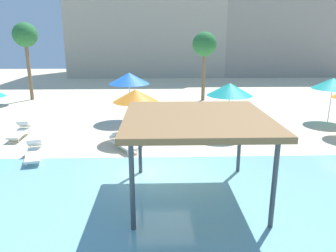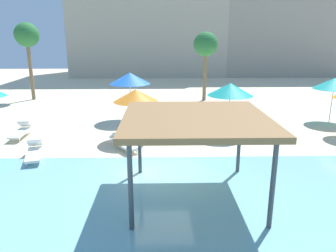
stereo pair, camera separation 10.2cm
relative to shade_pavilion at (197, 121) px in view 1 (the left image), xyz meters
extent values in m
plane|color=beige|center=(-1.09, 1.97, -2.58)|extent=(80.00, 80.00, 0.00)
cylinder|color=#42474C|center=(-1.89, 1.89, -1.30)|extent=(0.14, 0.14, 2.56)
cylinder|color=#42474C|center=(1.89, 1.89, -1.30)|extent=(0.14, 0.14, 2.56)
cylinder|color=#42474C|center=(-1.89, -1.89, -1.30)|extent=(0.14, 0.14, 2.56)
cylinder|color=#42474C|center=(1.89, -1.89, -1.30)|extent=(0.14, 0.14, 2.56)
cube|color=olive|center=(0.00, 0.00, 0.07)|extent=(4.47, 4.47, 0.18)
cylinder|color=silver|center=(-2.95, 10.05, -1.45)|extent=(0.06, 0.06, 2.27)
cone|color=blue|center=(-2.95, 10.05, 0.03)|extent=(2.48, 2.48, 0.68)
cylinder|color=silver|center=(-2.31, 6.17, -1.61)|extent=(0.06, 0.06, 1.95)
cone|color=orange|center=(-2.31, 6.17, -0.32)|extent=(2.24, 2.24, 0.62)
cylinder|color=silver|center=(9.27, 9.28, -1.57)|extent=(0.06, 0.06, 2.03)
cone|color=teal|center=(9.27, 9.28, -0.22)|extent=(2.40, 2.40, 0.66)
cylinder|color=silver|center=(2.58, 7.10, -1.55)|extent=(0.06, 0.06, 2.07)
cone|color=teal|center=(2.58, 7.10, -0.18)|extent=(2.39, 2.39, 0.66)
cylinder|color=white|center=(-8.11, 5.74, -2.47)|extent=(0.05, 0.05, 0.22)
cylinder|color=white|center=(-8.59, 5.73, -2.47)|extent=(0.05, 0.05, 0.22)
cylinder|color=white|center=(-8.14, 7.18, -2.47)|extent=(0.05, 0.05, 0.22)
cylinder|color=white|center=(-8.62, 7.17, -2.47)|extent=(0.05, 0.05, 0.22)
cube|color=white|center=(-8.37, 6.45, -2.31)|extent=(0.64, 1.81, 0.10)
cube|color=white|center=(-8.38, 7.20, -2.04)|extent=(0.61, 0.52, 0.40)
cylinder|color=white|center=(-6.05, 2.67, -2.47)|extent=(0.05, 0.05, 0.22)
cylinder|color=white|center=(-6.51, 2.55, -2.47)|extent=(0.05, 0.05, 0.22)
cylinder|color=white|center=(-6.42, 4.06, -2.47)|extent=(0.05, 0.05, 0.22)
cylinder|color=white|center=(-6.88, 3.94, -2.47)|extent=(0.05, 0.05, 0.22)
cube|color=white|center=(-6.46, 3.31, -2.31)|extent=(1.05, 1.89, 0.10)
cube|color=white|center=(-6.66, 4.02, -2.04)|extent=(0.71, 0.65, 0.40)
cylinder|color=white|center=(-2.16, 4.09, -2.47)|extent=(0.05, 0.05, 0.22)
cylinder|color=white|center=(-2.56, 3.82, -2.47)|extent=(0.05, 0.05, 0.22)
cylinder|color=white|center=(-2.98, 5.28, -2.47)|extent=(0.05, 0.05, 0.22)
cylinder|color=white|center=(-3.37, 5.01, -2.47)|extent=(0.05, 0.05, 0.22)
cube|color=white|center=(-2.77, 4.55, -2.31)|extent=(1.51, 1.82, 0.10)
cube|color=white|center=(-3.19, 5.16, -2.04)|extent=(0.78, 0.76, 0.40)
cylinder|color=brown|center=(-11.59, 16.92, -0.18)|extent=(0.28, 0.28, 4.81)
sphere|color=#286B33|center=(-11.59, 16.92, 2.57)|extent=(1.90, 1.90, 1.90)
cylinder|color=brown|center=(2.45, 16.23, -0.53)|extent=(0.28, 0.28, 4.11)
sphere|color=#286B33|center=(2.45, 16.23, 1.87)|extent=(1.90, 1.90, 1.90)
cube|color=#B2A893|center=(-2.66, 35.54, 5.25)|extent=(19.37, 10.64, 15.66)
cube|color=#9E9384|center=(13.14, 35.35, 4.48)|extent=(23.63, 10.18, 14.13)
camera|label=1|loc=(-1.18, -9.63, 2.58)|focal=34.49mm
camera|label=2|loc=(-1.07, -9.63, 2.58)|focal=34.49mm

